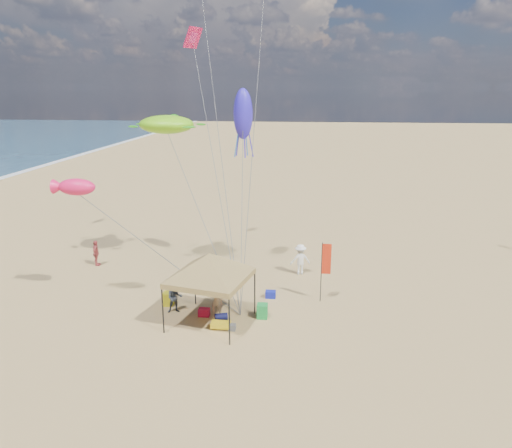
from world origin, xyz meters
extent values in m
plane|color=tan|center=(0.00, 0.00, 0.00)|extent=(280.00, 280.00, 0.00)
cylinder|color=black|center=(-2.99, 1.58, 1.08)|extent=(0.06, 0.06, 2.16)
cylinder|color=black|center=(0.17, 0.83, 1.08)|extent=(0.06, 0.06, 2.16)
cylinder|color=black|center=(-3.73, -1.58, 1.08)|extent=(0.06, 0.06, 2.16)
cylinder|color=black|center=(-0.58, -2.33, 1.08)|extent=(0.06, 0.06, 2.16)
cube|color=olive|center=(-1.78, -0.37, 2.29)|extent=(4.02, 4.02, 0.26)
pyramid|color=olive|center=(-1.78, -0.37, 3.50)|extent=(6.39, 6.39, 1.08)
cylinder|color=black|center=(3.43, 2.62, 1.62)|extent=(0.04, 0.04, 3.23)
cube|color=red|center=(3.66, 2.62, 2.36)|extent=(0.47, 0.03, 1.62)
cube|color=#B80E29|center=(-2.27, 0.30, 0.19)|extent=(0.54, 0.38, 0.38)
cube|color=#141EA4|center=(0.80, 2.80, 0.19)|extent=(0.54, 0.38, 0.38)
cylinder|color=#0E103E|center=(-1.35, -0.08, 0.18)|extent=(0.69, 0.54, 0.36)
cylinder|color=#F5AC0D|center=(-3.32, 3.46, 0.18)|extent=(0.54, 0.69, 0.36)
cube|color=#198D37|center=(0.59, 0.42, 0.35)|extent=(0.50, 0.50, 0.70)
cube|color=gold|center=(-4.36, 1.32, 0.35)|extent=(0.50, 0.50, 0.70)
cube|color=slate|center=(-0.69, -0.98, 0.14)|extent=(0.34, 0.30, 0.28)
cube|color=yellow|center=(-1.22, -0.89, 0.20)|extent=(0.90, 0.50, 0.24)
imported|color=#9F815B|center=(-1.64, 0.40, 0.80)|extent=(0.60, 0.42, 1.59)
imported|color=#39414D|center=(-3.79, 0.57, 0.78)|extent=(0.90, 0.79, 1.56)
imported|color=white|center=(2.29, 6.40, 0.93)|extent=(1.33, 0.96, 1.85)
imported|color=#AF4443|center=(-10.45, 6.50, 0.82)|extent=(0.57, 1.01, 1.63)
ellipsoid|color=#78D715|center=(-5.54, 6.51, 8.76)|extent=(3.48, 2.95, 1.05)
ellipsoid|color=#FF1B5C|center=(-8.54, 1.05, 6.15)|extent=(2.07, 1.58, 0.83)
ellipsoid|color=#3023D3|center=(-1.15, 6.80, 9.36)|extent=(1.41, 1.41, 2.85)
cube|color=#E21552|center=(-4.58, 9.77, 13.71)|extent=(1.06, 1.42, 1.19)
camera|label=1|loc=(2.60, -21.07, 10.81)|focal=34.19mm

